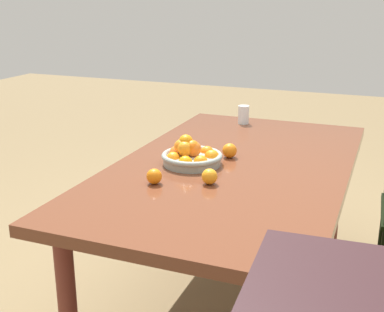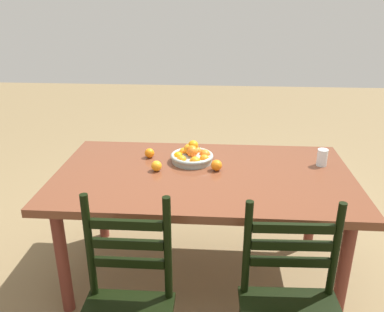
{
  "view_description": "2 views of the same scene",
  "coord_description": "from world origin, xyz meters",
  "px_view_note": "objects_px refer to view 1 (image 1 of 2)",
  "views": [
    {
      "loc": [
        2.13,
        0.64,
        1.49
      ],
      "look_at": [
        0.08,
        -0.17,
        0.78
      ],
      "focal_mm": 47.88,
      "sensor_mm": 36.0,
      "label": 1
    },
    {
      "loc": [
        -0.08,
        2.19,
        1.75
      ],
      "look_at": [
        0.08,
        -0.17,
        0.78
      ],
      "focal_mm": 37.0,
      "sensor_mm": 36.0,
      "label": 2
    }
  ],
  "objects_px": {
    "orange_loose_0": "(230,151)",
    "orange_loose_1": "(154,176)",
    "fruit_bowl": "(191,156)",
    "dining_table": "(233,179)",
    "orange_loose_2": "(210,177)",
    "drinking_glass": "(244,115)"
  },
  "relations": [
    {
      "from": "orange_loose_0",
      "to": "fruit_bowl",
      "type": "bearing_deg",
      "value": -39.32
    },
    {
      "from": "drinking_glass",
      "to": "fruit_bowl",
      "type": "bearing_deg",
      "value": -0.37
    },
    {
      "from": "orange_loose_1",
      "to": "dining_table",
      "type": "bearing_deg",
      "value": 148.77
    },
    {
      "from": "orange_loose_0",
      "to": "orange_loose_1",
      "type": "height_order",
      "value": "orange_loose_0"
    },
    {
      "from": "fruit_bowl",
      "to": "orange_loose_0",
      "type": "xyz_separation_m",
      "value": [
        -0.16,
        0.13,
        -0.01
      ]
    },
    {
      "from": "fruit_bowl",
      "to": "dining_table",
      "type": "bearing_deg",
      "value": 114.81
    },
    {
      "from": "orange_loose_0",
      "to": "orange_loose_2",
      "type": "height_order",
      "value": "orange_loose_0"
    },
    {
      "from": "fruit_bowl",
      "to": "orange_loose_0",
      "type": "distance_m",
      "value": 0.21
    },
    {
      "from": "orange_loose_1",
      "to": "orange_loose_0",
      "type": "bearing_deg",
      "value": 158.25
    },
    {
      "from": "orange_loose_0",
      "to": "drinking_glass",
      "type": "bearing_deg",
      "value": -169.34
    },
    {
      "from": "orange_loose_1",
      "to": "orange_loose_2",
      "type": "height_order",
      "value": "orange_loose_2"
    },
    {
      "from": "orange_loose_1",
      "to": "orange_loose_2",
      "type": "relative_size",
      "value": 0.98
    },
    {
      "from": "orange_loose_2",
      "to": "drinking_glass",
      "type": "distance_m",
      "value": 1.05
    },
    {
      "from": "orange_loose_2",
      "to": "dining_table",
      "type": "bearing_deg",
      "value": 177.34
    },
    {
      "from": "dining_table",
      "to": "fruit_bowl",
      "type": "distance_m",
      "value": 0.23
    },
    {
      "from": "orange_loose_0",
      "to": "dining_table",
      "type": "bearing_deg",
      "value": 30.18
    },
    {
      "from": "orange_loose_2",
      "to": "drinking_glass",
      "type": "height_order",
      "value": "drinking_glass"
    },
    {
      "from": "drinking_glass",
      "to": "orange_loose_0",
      "type": "bearing_deg",
      "value": 10.66
    },
    {
      "from": "orange_loose_0",
      "to": "orange_loose_2",
      "type": "relative_size",
      "value": 1.05
    },
    {
      "from": "dining_table",
      "to": "orange_loose_0",
      "type": "bearing_deg",
      "value": -149.82
    },
    {
      "from": "fruit_bowl",
      "to": "drinking_glass",
      "type": "bearing_deg",
      "value": 179.63
    },
    {
      "from": "orange_loose_1",
      "to": "drinking_glass",
      "type": "bearing_deg",
      "value": 177.27
    }
  ]
}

